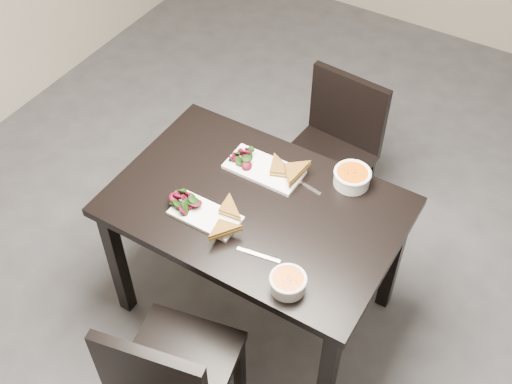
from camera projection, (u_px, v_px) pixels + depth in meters
ground at (348, 289)px, 3.23m from camera, size 5.00×5.00×0.00m
table at (256, 219)px, 2.70m from camera, size 1.20×0.80×0.75m
chair_near at (170, 375)px, 2.39m from camera, size 0.50×0.50×0.85m
chair_far at (334, 145)px, 3.26m from camera, size 0.45×0.45×0.85m
plate_near at (205, 216)px, 2.57m from camera, size 0.29×0.14×0.01m
sandwich_near at (221, 214)px, 2.54m from camera, size 0.15×0.12×0.05m
salad_near at (185, 202)px, 2.59m from camera, size 0.09×0.08×0.04m
soup_bowl_near at (288, 282)px, 2.32m from camera, size 0.14×0.14×0.06m
cutlery_near at (259, 255)px, 2.44m from camera, size 0.18×0.04×0.00m
plate_far at (264, 169)px, 2.75m from camera, size 0.34×0.17×0.02m
sandwich_far at (275, 171)px, 2.69m from camera, size 0.20×0.18×0.05m
salad_far at (244, 156)px, 2.76m from camera, size 0.10×0.09×0.05m
soup_bowl_far at (352, 177)px, 2.68m from camera, size 0.16×0.16×0.07m
cutlery_far at (304, 184)px, 2.70m from camera, size 0.18×0.05×0.00m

